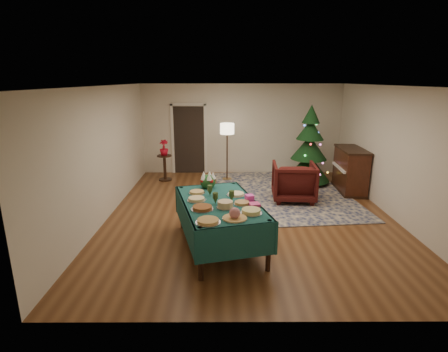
{
  "coord_description": "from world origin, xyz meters",
  "views": [
    {
      "loc": [
        -0.58,
        -7.08,
        2.83
      ],
      "look_at": [
        -0.55,
        -0.69,
        1.05
      ],
      "focal_mm": 28.0,
      "sensor_mm": 36.0,
      "label": 1
    }
  ],
  "objects_px": {
    "armchair": "(294,180)",
    "christmas_tree": "(309,149)",
    "potted_plant": "(164,151)",
    "buffet_table": "(220,211)",
    "side_table": "(165,168)",
    "gift_box": "(249,198)",
    "floor_lamp": "(227,132)",
    "piano": "(350,171)"
  },
  "relations": [
    {
      "from": "buffet_table",
      "to": "potted_plant",
      "type": "height_order",
      "value": "potted_plant"
    },
    {
      "from": "armchair",
      "to": "floor_lamp",
      "type": "relative_size",
      "value": 0.62
    },
    {
      "from": "armchair",
      "to": "christmas_tree",
      "type": "xyz_separation_m",
      "value": [
        0.66,
        1.38,
        0.47
      ]
    },
    {
      "from": "armchair",
      "to": "potted_plant",
      "type": "distance_m",
      "value": 3.8
    },
    {
      "from": "floor_lamp",
      "to": "piano",
      "type": "distance_m",
      "value": 3.45
    },
    {
      "from": "buffet_table",
      "to": "gift_box",
      "type": "distance_m",
      "value": 0.55
    },
    {
      "from": "buffet_table",
      "to": "side_table",
      "type": "xyz_separation_m",
      "value": [
        -1.61,
        4.16,
        -0.31
      ]
    },
    {
      "from": "gift_box",
      "to": "armchair",
      "type": "xyz_separation_m",
      "value": [
        1.25,
        2.4,
        -0.38
      ]
    },
    {
      "from": "side_table",
      "to": "potted_plant",
      "type": "height_order",
      "value": "potted_plant"
    },
    {
      "from": "potted_plant",
      "to": "floor_lamp",
      "type": "bearing_deg",
      "value": 2.15
    },
    {
      "from": "potted_plant",
      "to": "piano",
      "type": "distance_m",
      "value": 5.06
    },
    {
      "from": "armchair",
      "to": "side_table",
      "type": "distance_m",
      "value": 3.79
    },
    {
      "from": "christmas_tree",
      "to": "piano",
      "type": "height_order",
      "value": "christmas_tree"
    },
    {
      "from": "side_table",
      "to": "piano",
      "type": "relative_size",
      "value": 0.55
    },
    {
      "from": "side_table",
      "to": "christmas_tree",
      "type": "height_order",
      "value": "christmas_tree"
    },
    {
      "from": "potted_plant",
      "to": "gift_box",
      "type": "bearing_deg",
      "value": -62.86
    },
    {
      "from": "side_table",
      "to": "gift_box",
      "type": "bearing_deg",
      "value": -62.86
    },
    {
      "from": "armchair",
      "to": "christmas_tree",
      "type": "height_order",
      "value": "christmas_tree"
    },
    {
      "from": "potted_plant",
      "to": "christmas_tree",
      "type": "height_order",
      "value": "christmas_tree"
    },
    {
      "from": "floor_lamp",
      "to": "christmas_tree",
      "type": "bearing_deg",
      "value": -10.69
    },
    {
      "from": "armchair",
      "to": "piano",
      "type": "relative_size",
      "value": 0.76
    },
    {
      "from": "buffet_table",
      "to": "christmas_tree",
      "type": "relative_size",
      "value": 1.09
    },
    {
      "from": "floor_lamp",
      "to": "piano",
      "type": "relative_size",
      "value": 1.22
    },
    {
      "from": "gift_box",
      "to": "floor_lamp",
      "type": "relative_size",
      "value": 0.08
    },
    {
      "from": "gift_box",
      "to": "piano",
      "type": "height_order",
      "value": "piano"
    },
    {
      "from": "floor_lamp",
      "to": "potted_plant",
      "type": "bearing_deg",
      "value": -177.85
    },
    {
      "from": "buffet_table",
      "to": "piano",
      "type": "xyz_separation_m",
      "value": [
        3.33,
        3.1,
        -0.11
      ]
    },
    {
      "from": "floor_lamp",
      "to": "potted_plant",
      "type": "relative_size",
      "value": 3.7
    },
    {
      "from": "gift_box",
      "to": "armchair",
      "type": "height_order",
      "value": "armchair"
    },
    {
      "from": "floor_lamp",
      "to": "potted_plant",
      "type": "height_order",
      "value": "floor_lamp"
    },
    {
      "from": "armchair",
      "to": "potted_plant",
      "type": "relative_size",
      "value": 2.3
    },
    {
      "from": "buffet_table",
      "to": "side_table",
      "type": "bearing_deg",
      "value": 111.17
    },
    {
      "from": "floor_lamp",
      "to": "buffet_table",
      "type": "bearing_deg",
      "value": -92.45
    },
    {
      "from": "buffet_table",
      "to": "christmas_tree",
      "type": "xyz_separation_m",
      "value": [
        2.41,
        3.8,
        0.31
      ]
    },
    {
      "from": "floor_lamp",
      "to": "side_table",
      "type": "distance_m",
      "value": 2.06
    },
    {
      "from": "gift_box",
      "to": "potted_plant",
      "type": "xyz_separation_m",
      "value": [
        -2.11,
        4.13,
        -0.02
      ]
    },
    {
      "from": "floor_lamp",
      "to": "side_table",
      "type": "xyz_separation_m",
      "value": [
        -1.79,
        -0.07,
        -1.03
      ]
    },
    {
      "from": "christmas_tree",
      "to": "piano",
      "type": "bearing_deg",
      "value": -37.26
    },
    {
      "from": "potted_plant",
      "to": "piano",
      "type": "relative_size",
      "value": 0.33
    },
    {
      "from": "floor_lamp",
      "to": "christmas_tree",
      "type": "relative_size",
      "value": 0.75
    },
    {
      "from": "gift_box",
      "to": "floor_lamp",
      "type": "bearing_deg",
      "value": 94.44
    },
    {
      "from": "side_table",
      "to": "potted_plant",
      "type": "distance_m",
      "value": 0.5
    }
  ]
}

